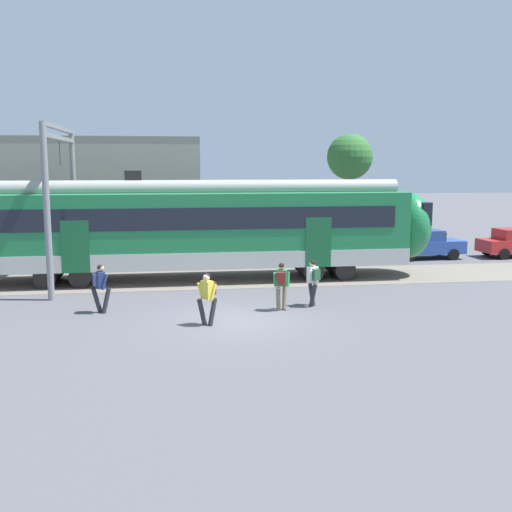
{
  "coord_description": "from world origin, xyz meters",
  "views": [
    {
      "loc": [
        -1.94,
        -18.67,
        5.01
      ],
      "look_at": [
        1.2,
        3.2,
        1.6
      ],
      "focal_mm": 42.0,
      "sensor_mm": 36.0,
      "label": 1
    }
  ],
  "objects_px": {
    "pedestrian_navy": "(100,284)",
    "pedestrian_yellow": "(208,294)",
    "parked_car_blue": "(424,244)",
    "pedestrian_green": "(282,282)",
    "pedestrian_white": "(313,279)"
  },
  "relations": [
    {
      "from": "pedestrian_yellow",
      "to": "pedestrian_green",
      "type": "distance_m",
      "value": 3.06
    },
    {
      "from": "pedestrian_navy",
      "to": "pedestrian_yellow",
      "type": "relative_size",
      "value": 1.0
    },
    {
      "from": "pedestrian_navy",
      "to": "pedestrian_yellow",
      "type": "distance_m",
      "value": 4.07
    },
    {
      "from": "pedestrian_yellow",
      "to": "pedestrian_navy",
      "type": "bearing_deg",
      "value": 149.17
    },
    {
      "from": "pedestrian_green",
      "to": "pedestrian_white",
      "type": "relative_size",
      "value": 1.0
    },
    {
      "from": "pedestrian_white",
      "to": "parked_car_blue",
      "type": "xyz_separation_m",
      "value": [
        8.43,
        9.71,
        -0.21
      ]
    },
    {
      "from": "pedestrian_navy",
      "to": "parked_car_blue",
      "type": "relative_size",
      "value": 0.41
    },
    {
      "from": "pedestrian_navy",
      "to": "pedestrian_white",
      "type": "xyz_separation_m",
      "value": [
        7.34,
        -0.06,
        0.0
      ]
    },
    {
      "from": "pedestrian_green",
      "to": "pedestrian_white",
      "type": "xyz_separation_m",
      "value": [
        1.22,
        0.46,
        0.0
      ]
    },
    {
      "from": "pedestrian_yellow",
      "to": "pedestrian_green",
      "type": "height_order",
      "value": "same"
    },
    {
      "from": "pedestrian_navy",
      "to": "pedestrian_white",
      "type": "relative_size",
      "value": 1.0
    },
    {
      "from": "parked_car_blue",
      "to": "pedestrian_yellow",
      "type": "bearing_deg",
      "value": -136.3
    },
    {
      "from": "pedestrian_yellow",
      "to": "parked_car_blue",
      "type": "bearing_deg",
      "value": 43.7
    },
    {
      "from": "pedestrian_white",
      "to": "pedestrian_green",
      "type": "bearing_deg",
      "value": -159.45
    },
    {
      "from": "pedestrian_navy",
      "to": "pedestrian_yellow",
      "type": "bearing_deg",
      "value": -30.83
    }
  ]
}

